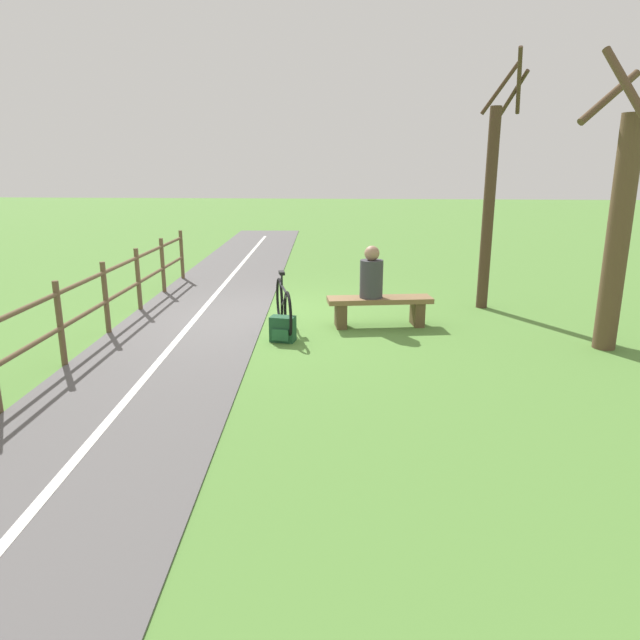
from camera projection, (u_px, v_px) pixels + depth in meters
ground_plane at (264, 318)px, 9.77m from camera, size 80.00×80.00×0.00m
paved_path at (117, 411)px, 5.98m from camera, size 5.14×36.08×0.02m
path_centre_line at (117, 410)px, 5.98m from camera, size 2.57×31.91×0.00m
bench at (379, 306)px, 9.19m from camera, size 1.73×0.71×0.48m
person_seated at (371, 275)px, 9.04m from camera, size 0.43×0.43×0.83m
bicycle at (283, 306)px, 8.99m from camera, size 0.52×1.76×0.90m
backpack at (283, 329)px, 8.40m from camera, size 0.39×0.30×0.38m
fence_roadside at (59, 317)px, 7.24m from camera, size 0.78×12.08×1.12m
tree_far_left at (621, 220)px, 7.67m from camera, size 1.35×1.34×3.97m
tree_mid_field at (491, 200)px, 10.02m from camera, size 0.68×0.91×4.36m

